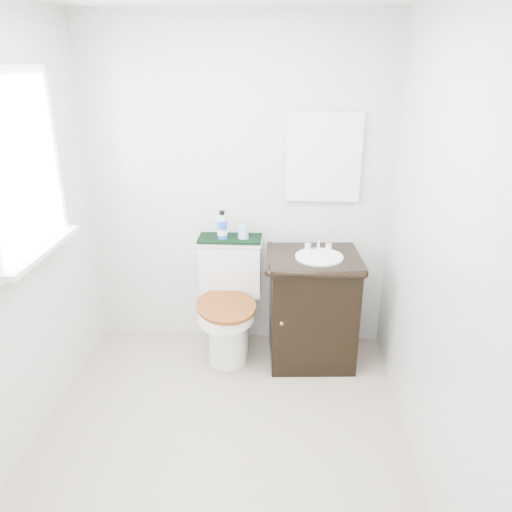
# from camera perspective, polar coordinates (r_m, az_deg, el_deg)

# --- Properties ---
(floor) EXTENTS (2.40, 2.40, 0.00)m
(floor) POSITION_cam_1_polar(r_m,az_deg,el_deg) (3.13, -4.02, -20.20)
(floor) COLOR #BBAF97
(floor) RESTS_ON ground
(wall_back) EXTENTS (2.40, 0.00, 2.40)m
(wall_back) POSITION_cam_1_polar(r_m,az_deg,el_deg) (3.64, -2.13, 7.50)
(wall_back) COLOR silver
(wall_back) RESTS_ON ground
(wall_front) EXTENTS (2.40, 0.00, 2.40)m
(wall_front) POSITION_cam_1_polar(r_m,az_deg,el_deg) (1.46, -11.44, -16.22)
(wall_front) COLOR silver
(wall_front) RESTS_ON ground
(wall_left) EXTENTS (0.00, 2.40, 2.40)m
(wall_left) POSITION_cam_1_polar(r_m,az_deg,el_deg) (2.87, -27.06, 1.14)
(wall_left) COLOR silver
(wall_left) RESTS_ON ground
(wall_right) EXTENTS (0.00, 2.40, 2.40)m
(wall_right) POSITION_cam_1_polar(r_m,az_deg,el_deg) (2.59, 20.15, 0.18)
(wall_right) COLOR silver
(wall_right) RESTS_ON ground
(window) EXTENTS (0.02, 0.70, 0.90)m
(window) POSITION_cam_1_polar(r_m,az_deg,el_deg) (2.98, -25.38, 9.16)
(window) COLOR white
(window) RESTS_ON wall_left
(mirror) EXTENTS (0.50, 0.02, 0.60)m
(mirror) POSITION_cam_1_polar(r_m,az_deg,el_deg) (3.55, 7.75, 11.10)
(mirror) COLOR silver
(mirror) RESTS_ON wall_back
(toilet) EXTENTS (0.51, 0.69, 0.86)m
(toilet) POSITION_cam_1_polar(r_m,az_deg,el_deg) (3.72, -3.07, -5.82)
(toilet) COLOR white
(toilet) RESTS_ON floor
(vanity) EXTENTS (0.67, 0.58, 0.92)m
(vanity) POSITION_cam_1_polar(r_m,az_deg,el_deg) (3.62, 6.46, -5.72)
(vanity) COLOR black
(vanity) RESTS_ON floor
(trash_bin) EXTENTS (0.24, 0.20, 0.32)m
(trash_bin) POSITION_cam_1_polar(r_m,az_deg,el_deg) (3.94, -2.79, -7.68)
(trash_bin) COLOR silver
(trash_bin) RESTS_ON floor
(towel) EXTENTS (0.46, 0.22, 0.02)m
(towel) POSITION_cam_1_polar(r_m,az_deg,el_deg) (3.64, -3.00, 2.03)
(towel) COLOR black
(towel) RESTS_ON toilet
(mouthwash_bottle) EXTENTS (0.07, 0.07, 0.21)m
(mouthwash_bottle) POSITION_cam_1_polar(r_m,az_deg,el_deg) (3.58, -3.88, 3.45)
(mouthwash_bottle) COLOR blue
(mouthwash_bottle) RESTS_ON towel
(cup) EXTENTS (0.08, 0.08, 0.10)m
(cup) POSITION_cam_1_polar(r_m,az_deg,el_deg) (3.60, -1.47, 2.84)
(cup) COLOR #92C1EF
(cup) RESTS_ON towel
(soap_bar) EXTENTS (0.07, 0.04, 0.02)m
(soap_bar) POSITION_cam_1_polar(r_m,az_deg,el_deg) (3.56, 6.47, 0.81)
(soap_bar) COLOR #1A6E80
(soap_bar) RESTS_ON vanity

